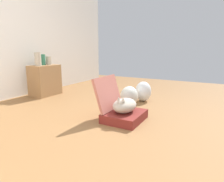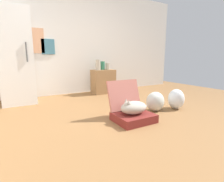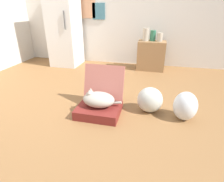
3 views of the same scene
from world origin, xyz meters
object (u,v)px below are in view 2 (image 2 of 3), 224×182
Objects in this scene: side_table at (103,81)px; suitcase_base at (133,117)px; vase_round at (102,65)px; vase_tall at (98,65)px; cat at (133,107)px; plastic_bag_white at (155,101)px; vase_short at (108,66)px; plastic_bag_clear at (176,99)px; refrigerator at (16,57)px.

suitcase_base is at bearing -104.83° from side_table.
side_table is 0.41m from vase_round.
side_table is 2.86× the size of vase_round.
side_table is at bearing 1.97° from vase_tall.
plastic_bag_white is at bearing 19.04° from cat.
vase_short reaches higher than cat.
vase_round is at bearing 92.48° from plastic_bag_white.
vase_round is at bearing 168.71° from vase_short.
cat is 1.36× the size of plastic_bag_clear.
refrigerator is at bearing -178.44° from vase_short.
cat reaches higher than plastic_bag_white.
plastic_bag_white is 1.92m from vase_round.
side_table reaches higher than cat.
plastic_bag_white is 1.58× the size of vase_round.
plastic_bag_clear is 2.07m from vase_tall.
cat reaches higher than suitcase_base.
vase_tall is at bearing -164.66° from vase_round.
cat is 2.19m from vase_short.
vase_tall is at bearing -177.86° from vase_short.
cat is 2.87× the size of vase_short.
cat is 2.10m from side_table.
plastic_bag_white is at bearing -91.92° from vase_short.
plastic_bag_white is at bearing 168.31° from plastic_bag_clear.
vase_round is (0.00, 0.03, 0.41)m from side_table.
plastic_bag_clear is at bearing -11.69° from plastic_bag_white.
plastic_bag_white is 1.82m from side_table.
side_table reaches higher than plastic_bag_white.
refrigerator is (-1.37, 1.97, 0.70)m from cat.
plastic_bag_clear is at bearing -37.44° from refrigerator.
vase_round is (0.54, 2.06, 0.50)m from cat.
refrigerator reaches higher than plastic_bag_white.
suitcase_base is at bearing -160.73° from plastic_bag_white.
vase_tall reaches higher than suitcase_base.
vase_round reaches higher than vase_short.
plastic_bag_clear is (1.03, 0.13, 0.12)m from suitcase_base.
refrigerator is at bearing 142.56° from plastic_bag_clear.
vase_round is (-0.14, 0.03, 0.02)m from vase_short.
suitcase_base is 1.50× the size of plastic_bag_clear.
plastic_bag_clear is at bearing -79.42° from vase_short.
cat is 1.45× the size of plastic_bag_white.
vase_short is at bearing 2.14° from vase_tall.
cat is at bearing -104.77° from vase_round.
side_table is 0.45m from vase_tall.
plastic_bag_white is at bearing -87.52° from vase_round.
plastic_bag_white is at bearing -41.42° from refrigerator.
plastic_bag_clear is 1.96m from side_table.
vase_tall is (-0.64, 1.89, 0.55)m from plastic_bag_clear.
suitcase_base is 0.66m from plastic_bag_white.
vase_round reaches higher than side_table.
refrigerator is 1.93m from vase_round.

